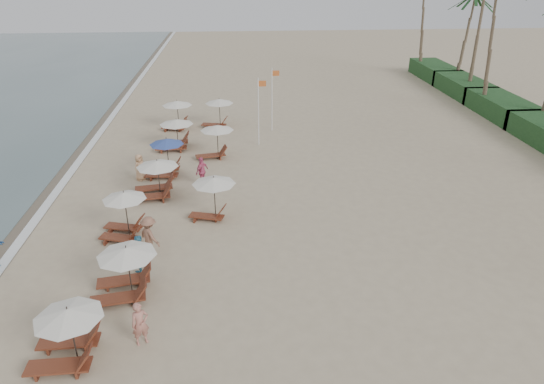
{
  "coord_description": "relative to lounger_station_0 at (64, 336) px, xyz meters",
  "views": [
    {
      "loc": [
        -0.88,
        -17.07,
        12.09
      ],
      "look_at": [
        1.0,
        5.67,
        1.3
      ],
      "focal_mm": 32.39,
      "sensor_mm": 36.0,
      "label": 1
    }
  ],
  "objects": [
    {
      "name": "inland_station_1",
      "position": [
        4.44,
        18.28,
        0.35
      ],
      "size": [
        2.73,
        2.24,
        2.22
      ],
      "color": "brown",
      "rests_on": "ground"
    },
    {
      "name": "wet_sand_band",
      "position": [
        -5.89,
        14.11,
        -1.01
      ],
      "size": [
        3.2,
        140.0,
        0.01
      ],
      "primitive_type": "cube",
      "color": "#6B5E4C",
      "rests_on": "ground"
    },
    {
      "name": "beachgoer_mid_a",
      "position": [
        1.55,
        5.08,
        -0.16
      ],
      "size": [
        1.05,
        0.99,
        1.71
      ],
      "primitive_type": "imported",
      "rotation": [
        0.0,
        0.0,
        3.7
      ],
      "color": "teal",
      "rests_on": "ground"
    },
    {
      "name": "lounger_station_6",
      "position": [
        1.25,
        24.86,
        0.19
      ],
      "size": [
        2.58,
        2.33,
        2.25
      ],
      "color": "brown",
      "rests_on": "ground"
    },
    {
      "name": "lounger_station_5",
      "position": [
        1.53,
        20.29,
        0.02
      ],
      "size": [
        2.79,
        2.36,
        2.14
      ],
      "color": "brown",
      "rests_on": "ground"
    },
    {
      "name": "lounger_station_0",
      "position": [
        0.0,
        0.0,
        0.0
      ],
      "size": [
        2.65,
        2.25,
        2.09
      ],
      "color": "brown",
      "rests_on": "ground"
    },
    {
      "name": "lounger_station_3",
      "position": [
        1.22,
        12.5,
        0.03
      ],
      "size": [
        2.77,
        2.33,
        2.15
      ],
      "color": "brown",
      "rests_on": "ground"
    },
    {
      "name": "inland_station_2",
      "position": [
        4.49,
        25.12,
        0.37
      ],
      "size": [
        2.71,
        2.24,
        2.22
      ],
      "color": "brown",
      "rests_on": "ground"
    },
    {
      "name": "lounger_station_1",
      "position": [
        1.21,
        3.43,
        0.04
      ],
      "size": [
        2.76,
        2.32,
        2.18
      ],
      "color": "brown",
      "rests_on": "ground"
    },
    {
      "name": "beachgoer_mid_b",
      "position": [
        1.83,
        6.42,
        -0.07
      ],
      "size": [
        1.35,
        1.35,
        1.88
      ],
      "primitive_type": "imported",
      "rotation": [
        0.0,
        0.0,
        2.35
      ],
      "color": "brown",
      "rests_on": "ground"
    },
    {
      "name": "flag_pole_near",
      "position": [
        7.58,
        20.65,
        1.66
      ],
      "size": [
        0.59,
        0.08,
        4.83
      ],
      "color": "silver",
      "rests_on": "ground"
    },
    {
      "name": "flag_pole_far",
      "position": [
        8.8,
        23.83,
        1.67
      ],
      "size": [
        0.59,
        0.08,
        4.86
      ],
      "color": "silver",
      "rests_on": "ground"
    },
    {
      "name": "beachgoer_far_a",
      "position": [
        3.81,
        13.89,
        -0.14
      ],
      "size": [
        0.95,
        1.08,
        1.75
      ],
      "primitive_type": "imported",
      "rotation": [
        0.0,
        0.0,
        4.08
      ],
      "color": "#D2547D",
      "rests_on": "ground"
    },
    {
      "name": "inland_station_0",
      "position": [
        4.5,
        9.65,
        0.46
      ],
      "size": [
        2.58,
        2.24,
        2.22
      ],
      "color": "brown",
      "rests_on": "ground"
    },
    {
      "name": "lounger_station_2",
      "position": [
        0.32,
        8.09,
        0.13
      ],
      "size": [
        2.45,
        2.21,
        2.36
      ],
      "color": "brown",
      "rests_on": "ground"
    },
    {
      "name": "lounger_station_4",
      "position": [
        1.42,
        15.5,
        0.08
      ],
      "size": [
        2.53,
        2.08,
        2.39
      ],
      "color": "brown",
      "rests_on": "ground"
    },
    {
      "name": "ground",
      "position": [
        6.61,
        4.11,
        -1.01
      ],
      "size": [
        160.0,
        160.0,
        0.0
      ],
      "primitive_type": "plane",
      "color": "tan",
      "rests_on": "ground"
    },
    {
      "name": "beachgoer_near",
      "position": [
        2.31,
        0.61,
        -0.18
      ],
      "size": [
        0.72,
        0.63,
        1.66
      ],
      "primitive_type": "imported",
      "rotation": [
        0.0,
        0.0,
        0.47
      ],
      "color": "#B47162",
      "rests_on": "ground"
    },
    {
      "name": "foam_line",
      "position": [
        -4.59,
        14.11,
        -1.0
      ],
      "size": [
        0.5,
        140.0,
        0.02
      ],
      "primitive_type": "cube",
      "color": "white",
      "rests_on": "ground"
    },
    {
      "name": "beachgoer_far_b",
      "position": [
        0.03,
        14.92,
        -0.19
      ],
      "size": [
        0.91,
        0.96,
        1.65
      ],
      "primitive_type": "imported",
      "rotation": [
        0.0,
        0.0,
        0.91
      ],
      "color": "tan",
      "rests_on": "ground"
    }
  ]
}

